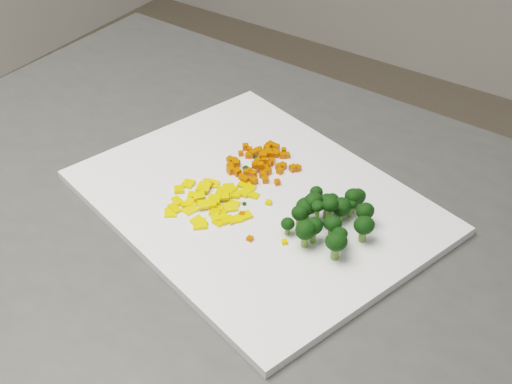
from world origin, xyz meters
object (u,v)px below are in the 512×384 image
Objects in this scene: carrot_pile at (263,158)px; pepper_pile at (210,196)px; broccoli_pile at (331,210)px; cutting_board at (256,202)px.

pepper_pile is (-0.01, -0.10, -0.01)m from carrot_pile.
carrot_pile is 0.15m from broccoli_pile.
broccoli_pile is at bearing -23.12° from carrot_pile.
cutting_board is 3.75× the size of broccoli_pile.
carrot_pile is at bearing 156.88° from broccoli_pile.
broccoli_pile reaches higher than cutting_board.
broccoli_pile is at bearing 15.50° from pepper_pile.
carrot_pile reaches higher than pepper_pile.
cutting_board is 0.11m from broccoli_pile.
cutting_board is 3.88× the size of pepper_pile.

